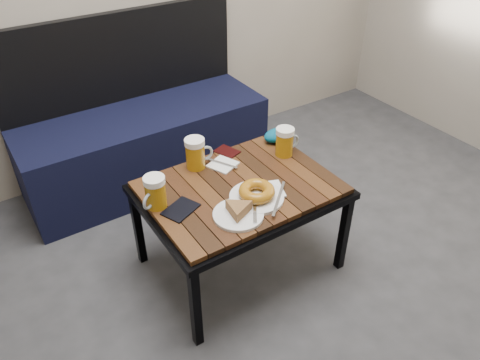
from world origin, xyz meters
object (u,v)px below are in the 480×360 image
passport_navy (181,209)px  knit_pouch (277,135)px  plate_pie (238,212)px  beer_mug_centre (196,153)px  beer_mug_right (285,142)px  passport_burgundy (227,152)px  plate_bagel (257,194)px  beer_mug_left (155,192)px  cafe_table (240,193)px  bench (143,139)px

passport_navy → knit_pouch: 0.69m
plate_pie → beer_mug_centre: bearing=85.5°
beer_mug_centre → beer_mug_right: beer_mug_centre is taller
passport_navy → passport_burgundy: 0.47m
plate_bagel → beer_mug_right: bearing=34.6°
beer_mug_left → beer_mug_right: size_ratio=1.02×
knit_pouch → beer_mug_right: bearing=-110.8°
beer_mug_centre → plate_bagel: beer_mug_centre is taller
beer_mug_left → plate_pie: bearing=105.8°
beer_mug_left → plate_pie: 0.34m
beer_mug_left → passport_navy: bearing=102.3°
cafe_table → beer_mug_right: beer_mug_right is taller
beer_mug_centre → passport_navy: beer_mug_centre is taller
cafe_table → plate_bagel: (0.01, -0.12, 0.07)m
beer_mug_left → knit_pouch: size_ratio=0.99×
cafe_table → beer_mug_centre: beer_mug_centre is taller
plate_pie → cafe_table: bearing=54.9°
bench → passport_navy: size_ratio=10.02×
beer_mug_right → plate_pie: (-0.43, -0.26, -0.05)m
bench → beer_mug_centre: bearing=-91.3°
cafe_table → knit_pouch: bearing=30.9°
passport_navy → knit_pouch: size_ratio=0.98×
beer_mug_centre → passport_burgundy: beer_mug_centre is taller
bench → plate_bagel: bench is taller
cafe_table → beer_mug_centre: size_ratio=5.77×
beer_mug_right → beer_mug_left: bearing=-174.8°
bench → plate_pie: (-0.05, -1.09, 0.22)m
passport_burgundy → passport_navy: bearing=-164.0°
cafe_table → beer_mug_left: (-0.36, 0.07, 0.11)m
beer_mug_right → plate_bagel: beer_mug_right is taller
plate_bagel → beer_mug_centre: bearing=105.0°
cafe_table → plate_pie: size_ratio=4.12×
beer_mug_left → beer_mug_centre: beer_mug_centre is taller
beer_mug_right → plate_bagel: (-0.31, -0.21, -0.04)m
cafe_table → plate_bagel: 0.14m
beer_mug_right → knit_pouch: bearing=72.0°
bench → beer_mug_left: bench is taller
passport_navy → knit_pouch: (0.65, 0.23, 0.03)m
passport_burgundy → knit_pouch: size_ratio=0.77×
plate_pie → plate_bagel: size_ratio=0.75×
cafe_table → knit_pouch: (0.36, 0.22, 0.08)m
beer_mug_right → beer_mug_centre: bearing=164.3°
plate_pie → plate_bagel: bearing=22.2°
beer_mug_centre → beer_mug_right: (0.40, -0.13, -0.00)m
plate_pie → passport_navy: bearing=137.6°
beer_mug_centre → plate_pie: bearing=-89.6°
passport_burgundy → plate_pie: bearing=-135.4°
plate_bagel → passport_burgundy: plate_bagel is taller
passport_navy → plate_pie: bearing=24.4°
passport_burgundy → knit_pouch: bearing=-28.4°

